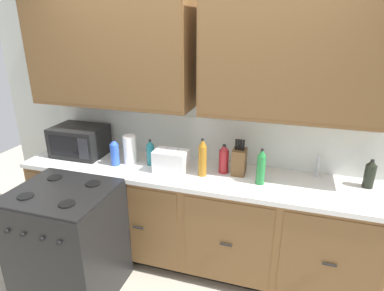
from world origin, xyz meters
name	(u,v)px	position (x,y,z in m)	size (l,w,h in m)	color
ground_plane	(182,282)	(0.00, 0.00, 0.00)	(8.00, 8.00, 0.00)	#B2A893
wall_unit	(199,81)	(0.00, 0.50, 1.68)	(4.26, 0.40, 2.58)	silver
counter_run	(192,217)	(0.00, 0.30, 0.48)	(3.09, 0.64, 0.94)	black
stove_range	(69,242)	(-0.85, -0.33, 0.47)	(0.76, 0.68, 0.95)	black
microwave	(80,141)	(-1.14, 0.35, 1.08)	(0.48, 0.37, 0.28)	black
toaster	(171,161)	(-0.17, 0.25, 1.03)	(0.28, 0.18, 0.19)	white
knife_block	(239,161)	(0.39, 0.37, 1.05)	(0.11, 0.14, 0.31)	brown
sink_faucet	(318,166)	(1.02, 0.51, 1.04)	(0.02, 0.02, 0.20)	#B2B5BA
paper_towel_roll	(130,149)	(-0.59, 0.31, 1.07)	(0.12, 0.12, 0.26)	white
bottle_green	(261,167)	(0.58, 0.25, 1.08)	(0.07, 0.07, 0.30)	#237A38
bottle_dark	(370,174)	(1.39, 0.43, 1.05)	(0.08, 0.08, 0.23)	black
bottle_blue	(115,152)	(-0.70, 0.23, 1.06)	(0.08, 0.08, 0.25)	blue
bottle_amber	(202,158)	(0.11, 0.25, 1.10)	(0.07, 0.07, 0.33)	#9E6619
bottle_red	(224,159)	(0.26, 0.37, 1.06)	(0.08, 0.08, 0.25)	maroon
bottle_teal	(151,153)	(-0.39, 0.32, 1.05)	(0.07, 0.07, 0.24)	#1E707A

